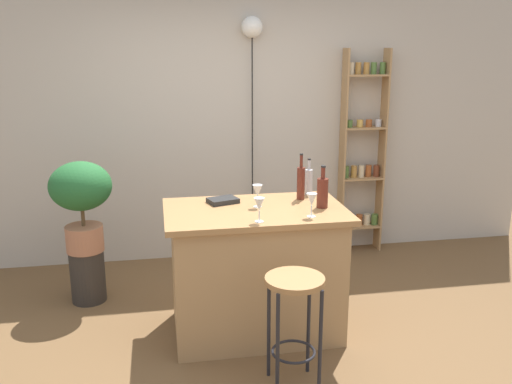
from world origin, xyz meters
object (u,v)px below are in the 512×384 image
at_px(wine_glass_center, 257,191).
at_px(wine_glass_right, 312,200).
at_px(bottle_wine_red, 322,192).
at_px(bottle_olive_oil, 309,181).
at_px(bottle_sauce_amber, 301,182).
at_px(cookbook, 223,200).
at_px(spice_shelf, 362,154).
at_px(bar_stool, 294,305).
at_px(pendant_globe_light, 252,32).
at_px(plant_stool, 88,276).
at_px(wine_glass_left, 259,205).
at_px(potted_plant, 81,196).

bearing_deg(wine_glass_center, wine_glass_right, -43.20).
xyz_separation_m(bottle_wine_red, bottle_olive_oil, (-0.00, 0.36, -0.01)).
relative_size(bottle_sauce_amber, cookbook, 1.67).
bearing_deg(spice_shelf, wine_glass_right, -120.39).
distance_m(bar_stool, bottle_olive_oil, 1.22).
bearing_deg(spice_shelf, bottle_sauce_amber, -127.05).
bearing_deg(bar_stool, pendant_globe_light, 86.56).
height_order(spice_shelf, plant_stool, spice_shelf).
distance_m(bottle_wine_red, bottle_sauce_amber, 0.26).
xyz_separation_m(bar_stool, wine_glass_left, (-0.14, 0.44, 0.52)).
distance_m(wine_glass_center, pendant_globe_light, 1.89).
bearing_deg(cookbook, spice_shelf, 21.34).
relative_size(wine_glass_center, pendant_globe_light, 0.07).
bearing_deg(wine_glass_right, spice_shelf, 59.61).
height_order(spice_shelf, wine_glass_center, spice_shelf).
height_order(potted_plant, bottle_sauce_amber, bottle_sauce_amber).
xyz_separation_m(bar_stool, bottle_olive_oil, (0.37, 1.05, 0.51)).
bearing_deg(wine_glass_right, wine_glass_left, -172.71).
bearing_deg(bottle_wine_red, spice_shelf, 60.12).
distance_m(spice_shelf, bottle_wine_red, 1.78).
distance_m(plant_stool, pendant_globe_light, 2.63).
bearing_deg(wine_glass_center, pendant_globe_light, 81.54).
bearing_deg(plant_stool, cookbook, -26.70).
bearing_deg(spice_shelf, bottle_wine_red, -119.88).
bearing_deg(bottle_olive_oil, wine_glass_right, -103.56).
relative_size(spice_shelf, wine_glass_right, 12.53).
height_order(bottle_wine_red, cookbook, bottle_wine_red).
distance_m(wine_glass_left, wine_glass_center, 0.35).
xyz_separation_m(bar_stool, plant_stool, (-1.40, 1.48, -0.33)).
relative_size(bottle_olive_oil, pendant_globe_light, 0.12).
distance_m(plant_stool, wine_glass_left, 1.84).
xyz_separation_m(bottle_sauce_amber, wine_glass_center, (-0.36, -0.15, -0.02)).
relative_size(bottle_olive_oil, wine_glass_left, 1.75).
bearing_deg(bottle_sauce_amber, wine_glass_left, -129.83).
distance_m(spice_shelf, pendant_globe_light, 1.63).
relative_size(spice_shelf, bottle_sauce_amber, 5.85).
bearing_deg(potted_plant, pendant_globe_light, 27.57).
bearing_deg(pendant_globe_light, bottle_wine_red, -81.68).
distance_m(spice_shelf, potted_plant, 2.76).
height_order(wine_glass_center, wine_glass_right, same).
xyz_separation_m(potted_plant, cookbook, (1.08, -0.54, 0.06)).
distance_m(plant_stool, bottle_sauce_amber, 1.96).
bearing_deg(spice_shelf, pendant_globe_light, 177.60).
bearing_deg(bottle_wine_red, wine_glass_right, -124.02).
bearing_deg(cookbook, plant_stool, 135.16).
distance_m(spice_shelf, wine_glass_center, 1.97).
bearing_deg(wine_glass_right, bottle_sauce_amber, 84.68).
distance_m(bar_stool, bottle_wine_red, 0.94).
xyz_separation_m(plant_stool, wine_glass_right, (1.63, -0.99, 0.85)).
height_order(bottle_wine_red, pendant_globe_light, pendant_globe_light).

